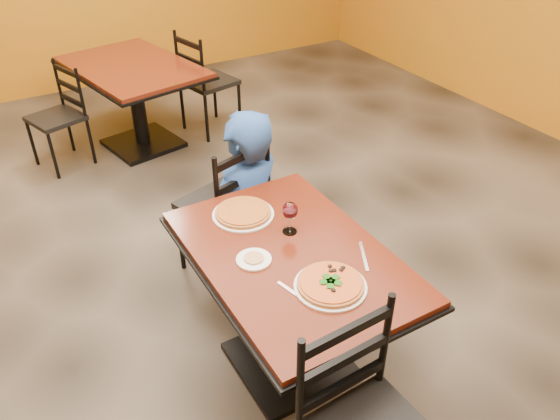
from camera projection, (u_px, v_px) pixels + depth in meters
floor at (247, 306)px, 3.28m from camera, size 7.00×8.00×0.01m
table_main at (291, 285)px, 2.61m from camera, size 0.83×1.23×0.75m
table_second at (135, 87)px, 4.68m from camera, size 1.10×1.43×0.75m
chair_main_far at (222, 205)px, 3.31m from camera, size 0.54×0.54×0.96m
chair_second_left at (56, 119)px, 4.47m from camera, size 0.48×0.48×0.84m
chair_second_right at (209, 82)px, 5.01m from camera, size 0.50×0.50×0.93m
diner at (245, 197)px, 3.25m from camera, size 0.65×0.52×1.11m
plate_main at (330, 286)px, 2.31m from camera, size 0.31×0.31×0.01m
pizza_main at (331, 284)px, 2.30m from camera, size 0.28×0.28×0.02m
plate_far at (243, 214)px, 2.75m from camera, size 0.31×0.31×0.01m
pizza_far at (243, 212)px, 2.74m from camera, size 0.28×0.28×0.02m
side_plate at (254, 260)px, 2.45m from camera, size 0.16×0.16×0.01m
dip at (254, 258)px, 2.45m from camera, size 0.09×0.09×0.01m
wine_glass at (290, 216)px, 2.58m from camera, size 0.08×0.08×0.18m
fork at (294, 293)px, 2.28m from camera, size 0.06×0.19×0.00m
knife at (364, 256)px, 2.48m from camera, size 0.11×0.19×0.00m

